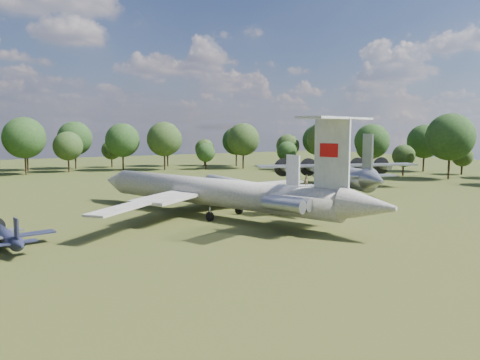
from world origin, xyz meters
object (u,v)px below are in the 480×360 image
person_on_il62 (306,181)px  il62_airliner (213,197)px  tu104_jet (247,192)px  an12_transport (339,177)px  small_prop_west (7,240)px

person_on_il62 → il62_airliner: bearing=-68.2°
tu104_jet → person_on_il62: 23.63m
an12_transport → person_on_il62: (-30.50, -28.62, 3.80)m
tu104_jet → person_on_il62: person_on_il62 is taller
an12_transport → person_on_il62: 41.99m
an12_transport → small_prop_west: an12_transport is taller
small_prop_west → person_on_il62: person_on_il62 is taller
person_on_il62 → tu104_jet: bearing=-101.8°
an12_transport → tu104_jet: bearing=-149.0°
person_on_il62 → an12_transport: bearing=-137.6°
il62_airliner → small_prop_west: bearing=170.1°
person_on_il62 → small_prop_west: bearing=-14.4°
il62_airliner → small_prop_west: il62_airliner is taller
tu104_jet → person_on_il62: (-4.42, -22.78, 4.48)m
il62_airliner → an12_transport: (36.52, 14.11, -0.22)m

